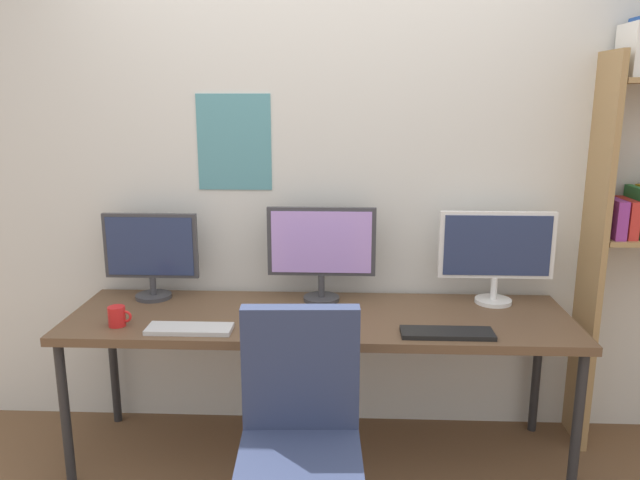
# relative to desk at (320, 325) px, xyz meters

# --- Properties ---
(wall_back) EXTENTS (4.75, 0.11, 2.60)m
(wall_back) POSITION_rel_desk_xyz_m (-0.00, 0.42, 0.61)
(wall_back) COLOR silver
(wall_back) RESTS_ON ground_plane
(desk) EXTENTS (2.35, 0.68, 0.74)m
(desk) POSITION_rel_desk_xyz_m (0.00, 0.00, 0.00)
(desk) COLOR brown
(desk) RESTS_ON ground_plane
(office_chair) EXTENTS (0.52, 0.52, 0.99)m
(office_chair) POSITION_rel_desk_xyz_m (-0.04, -0.73, -0.29)
(office_chair) COLOR #2D2D33
(office_chair) RESTS_ON ground_plane
(monitor_left) EXTENTS (0.47, 0.18, 0.44)m
(monitor_left) POSITION_rel_desk_xyz_m (-0.86, 0.21, 0.29)
(monitor_left) COLOR #38383D
(monitor_left) RESTS_ON desk
(monitor_center) EXTENTS (0.53, 0.18, 0.47)m
(monitor_center) POSITION_rel_desk_xyz_m (0.00, 0.21, 0.32)
(monitor_center) COLOR #38383D
(monitor_center) RESTS_ON desk
(monitor_right) EXTENTS (0.56, 0.18, 0.46)m
(monitor_right) POSITION_rel_desk_xyz_m (0.86, 0.21, 0.32)
(monitor_right) COLOR silver
(monitor_right) RESTS_ON desk
(keyboard_left) EXTENTS (0.37, 0.13, 0.02)m
(keyboard_left) POSITION_rel_desk_xyz_m (-0.56, -0.23, 0.06)
(keyboard_left) COLOR silver
(keyboard_left) RESTS_ON desk
(keyboard_right) EXTENTS (0.40, 0.13, 0.02)m
(keyboard_right) POSITION_rel_desk_xyz_m (0.56, -0.23, 0.06)
(keyboard_right) COLOR black
(keyboard_right) RESTS_ON desk
(computer_mouse) EXTENTS (0.06, 0.10, 0.03)m
(computer_mouse) POSITION_rel_desk_xyz_m (-0.16, -0.23, 0.06)
(computer_mouse) COLOR silver
(computer_mouse) RESTS_ON desk
(coffee_mug) EXTENTS (0.11, 0.08, 0.09)m
(coffee_mug) POSITION_rel_desk_xyz_m (-0.90, -0.18, 0.09)
(coffee_mug) COLOR red
(coffee_mug) RESTS_ON desk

